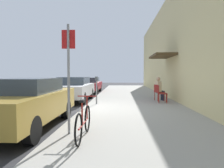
% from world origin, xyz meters
% --- Properties ---
extents(ground_plane, '(60.00, 60.00, 0.00)m').
position_xyz_m(ground_plane, '(0.00, 0.00, 0.00)').
color(ground_plane, '#2D2D30').
extents(sidewalk_slab, '(4.50, 32.00, 0.12)m').
position_xyz_m(sidewalk_slab, '(2.25, 2.00, 0.06)').
color(sidewalk_slab, '#9E9B93').
rests_on(sidewalk_slab, ground_plane).
extents(building_facade, '(1.40, 32.00, 6.39)m').
position_xyz_m(building_facade, '(4.65, 2.01, 3.19)').
color(building_facade, beige).
rests_on(building_facade, ground_plane).
extents(parked_car_0, '(1.80, 4.40, 1.43)m').
position_xyz_m(parked_car_0, '(-1.10, -2.82, 0.75)').
color(parked_car_0, '#A58433').
rests_on(parked_car_0, ground_plane).
extents(parked_car_1, '(1.80, 4.40, 1.39)m').
position_xyz_m(parked_car_1, '(-1.10, 3.16, 0.73)').
color(parked_car_1, '#B7B7BC').
rests_on(parked_car_1, ground_plane).
extents(parked_car_2, '(1.80, 4.40, 1.28)m').
position_xyz_m(parked_car_2, '(-1.10, 8.68, 0.68)').
color(parked_car_2, maroon).
rests_on(parked_car_2, ground_plane).
extents(parking_meter, '(0.12, 0.10, 1.32)m').
position_xyz_m(parking_meter, '(0.45, 1.20, 0.89)').
color(parking_meter, slate).
rests_on(parking_meter, sidewalk_slab).
extents(street_sign, '(0.32, 0.06, 2.60)m').
position_xyz_m(street_sign, '(0.40, -3.75, 1.64)').
color(street_sign, gray).
rests_on(street_sign, sidewalk_slab).
extents(bicycle_0, '(0.46, 1.71, 0.90)m').
position_xyz_m(bicycle_0, '(0.81, -4.07, 0.48)').
color(bicycle_0, black).
rests_on(bicycle_0, sidewalk_slab).
extents(cafe_chair_0, '(0.49, 0.49, 0.87)m').
position_xyz_m(cafe_chair_0, '(3.64, 1.76, 0.62)').
color(cafe_chair_0, maroon).
rests_on(cafe_chair_0, sidewalk_slab).
extents(cafe_chair_1, '(0.55, 0.55, 0.87)m').
position_xyz_m(cafe_chair_1, '(3.64, 2.61, 0.62)').
color(cafe_chair_1, maroon).
rests_on(cafe_chair_1, sidewalk_slab).
extents(seated_patron_1, '(0.50, 0.46, 1.29)m').
position_xyz_m(seated_patron_1, '(3.70, 2.63, 0.82)').
color(seated_patron_1, '#232838').
rests_on(seated_patron_1, sidewalk_slab).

